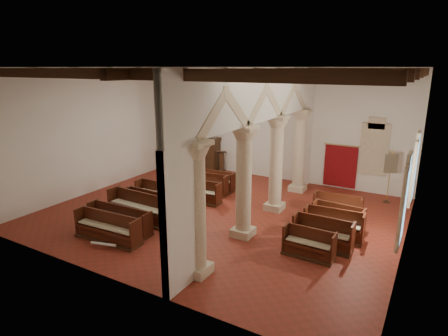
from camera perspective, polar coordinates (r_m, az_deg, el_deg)
floor at (r=16.01m, az=-0.41°, el=-6.89°), size 14.00×14.00×0.00m
ceiling at (r=14.83m, az=-0.46°, el=15.12°), size 14.00×14.00×0.00m
wall_back at (r=20.46m, az=8.15°, el=6.56°), size 14.00×0.02×6.00m
wall_front at (r=10.57m, az=-17.13°, el=-2.11°), size 14.00×0.02×6.00m
wall_left at (r=19.58m, az=-18.49°, el=5.54°), size 0.02×12.00×6.00m
wall_right at (r=13.16m, az=26.89°, el=0.25°), size 0.02×12.00×6.00m
ceiling_beams at (r=14.84m, az=-0.46°, el=14.42°), size 13.80×11.80×0.30m
arcade at (r=14.22m, az=5.85°, el=5.17°), size 0.90×11.90×6.00m
window_right_a at (r=11.94m, az=25.85°, el=-5.06°), size 0.03×1.00×2.20m
window_right_b at (r=15.77m, az=27.08°, el=-0.52°), size 0.03×1.00×2.20m
window_back at (r=19.32m, az=21.91°, el=2.69°), size 1.00×0.03×2.20m
pipe_organ at (r=22.37m, az=-3.25°, el=3.18°), size 2.10×0.85×4.40m
lectern at (r=21.87m, az=-0.36°, el=0.75°), size 0.66×0.70×1.36m
dossal_curtain at (r=19.74m, az=17.30°, el=0.26°), size 1.80×0.07×2.17m
processional_banner at (r=18.57m, az=23.75°, el=-2.44°), size 0.53×0.68×2.44m
hymnal_box_a at (r=13.95m, az=-13.69°, el=-9.73°), size 0.35×0.31×0.29m
hymnal_box_b at (r=13.97m, az=-8.32°, el=-9.37°), size 0.35×0.31×0.30m
hymnal_box_c at (r=16.16m, az=-7.07°, el=-5.81°), size 0.33×0.27×0.32m
tube_heater_a at (r=13.67m, az=-17.90°, el=-10.98°), size 0.93×0.34×0.09m
tube_heater_b at (r=15.35m, az=-16.63°, el=-7.93°), size 0.88×0.47×0.09m
nave_pew_0 at (r=14.12m, az=-17.28°, el=-9.25°), size 2.69×0.80×1.03m
nave_pew_1 at (r=14.82m, az=-15.64°, el=-8.04°), size 2.81×0.70×0.96m
nave_pew_2 at (r=15.39m, az=-12.18°, el=-6.67°), size 3.44×0.90×1.15m
nave_pew_3 at (r=15.99m, az=-10.79°, el=-5.95°), size 3.00×0.79×0.99m
nave_pew_4 at (r=16.87m, az=-9.05°, el=-4.66°), size 2.94×0.71×1.05m
nave_pew_5 at (r=17.46m, az=-5.11°, el=-3.88°), size 3.04×0.80×1.01m
nave_pew_6 at (r=18.46m, az=-3.51°, el=-2.77°), size 2.80×0.86×1.01m
nave_pew_7 at (r=18.99m, az=-2.05°, el=-2.27°), size 2.59×0.73×0.97m
aisle_pew_0 at (r=12.75m, az=12.76°, el=-11.74°), size 1.69×0.69×0.96m
aisle_pew_1 at (r=13.45m, az=14.75°, el=-10.23°), size 2.03×0.73×1.07m
aisle_pew_2 at (r=14.23m, az=16.28°, el=-8.86°), size 2.12×0.84×1.09m
aisle_pew_3 at (r=14.87m, az=16.91°, el=-7.92°), size 1.95×0.82×1.04m
aisle_pew_4 at (r=16.07m, az=16.86°, el=-6.18°), size 1.96×0.78×1.01m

